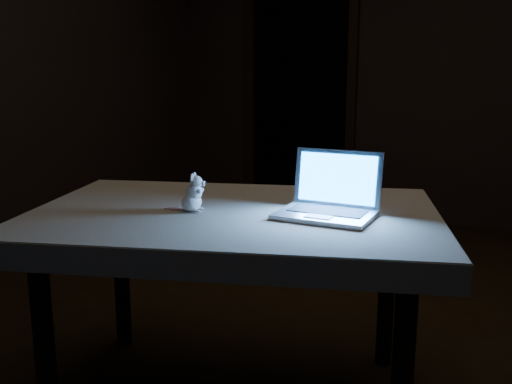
% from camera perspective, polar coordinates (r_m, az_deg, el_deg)
% --- Properties ---
extents(floor, '(5.00, 5.00, 0.00)m').
position_cam_1_polar(floor, '(2.85, 7.08, -14.78)').
color(floor, black).
rests_on(floor, ground).
extents(back_wall, '(4.50, 0.04, 2.60)m').
position_cam_1_polar(back_wall, '(4.99, 16.62, 11.78)').
color(back_wall, black).
rests_on(back_wall, ground).
extents(doorway, '(1.06, 0.36, 2.13)m').
position_cam_1_polar(doorway, '(5.27, 4.41, 9.66)').
color(doorway, black).
rests_on(doorway, back_wall).
extents(table, '(1.62, 1.27, 0.76)m').
position_cam_1_polar(table, '(2.27, -2.14, -11.33)').
color(table, black).
rests_on(table, floor).
extents(tablecloth, '(1.56, 1.08, 0.09)m').
position_cam_1_polar(tablecloth, '(2.11, -2.69, -3.37)').
color(tablecloth, beige).
rests_on(tablecloth, table).
extents(laptop, '(0.34, 0.30, 0.23)m').
position_cam_1_polar(laptop, '(2.03, 6.97, 0.57)').
color(laptop, '#B1B2B7').
rests_on(laptop, tablecloth).
extents(plush_mouse, '(0.11, 0.11, 0.14)m').
position_cam_1_polar(plush_mouse, '(2.12, -6.48, -0.05)').
color(plush_mouse, white).
rests_on(plush_mouse, tablecloth).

